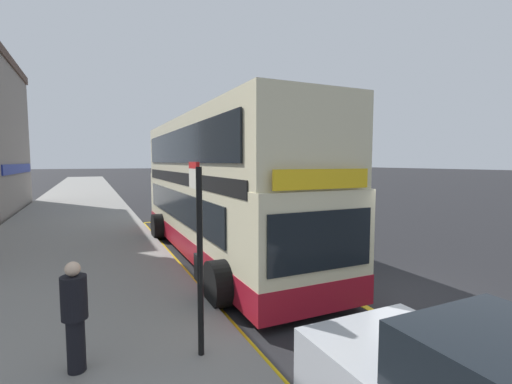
% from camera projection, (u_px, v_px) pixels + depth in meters
% --- Properties ---
extents(ground_plane, '(260.00, 260.00, 0.00)m').
position_uv_depth(ground_plane, '(156.00, 191.00, 36.82)').
color(ground_plane, black).
extents(pavement_near, '(6.00, 76.00, 0.14)m').
position_uv_depth(pavement_near, '(81.00, 193.00, 33.86)').
color(pavement_near, gray).
rests_on(pavement_near, ground).
extents(double_decker_bus, '(3.27, 11.34, 4.40)m').
position_uv_depth(double_decker_bus, '(219.00, 191.00, 11.47)').
color(double_decker_bus, beige).
rests_on(double_decker_bus, ground).
extents(bus_bay_markings, '(2.98, 14.89, 0.01)m').
position_uv_depth(bus_bay_markings, '(219.00, 255.00, 11.53)').
color(bus_bay_markings, gold).
rests_on(bus_bay_markings, ground).
extents(bus_stop_sign, '(0.09, 0.51, 2.89)m').
position_uv_depth(bus_stop_sign, '(198.00, 244.00, 5.26)').
color(bus_stop_sign, black).
rests_on(bus_stop_sign, pavement_near).
extents(parked_car_teal_distant, '(2.09, 4.20, 1.62)m').
position_uv_depth(parked_car_teal_distant, '(196.00, 181.00, 40.69)').
color(parked_car_teal_distant, '#196066').
rests_on(parked_car_teal_distant, ground).
extents(parked_car_maroon_across, '(2.09, 4.20, 1.62)m').
position_uv_depth(parked_car_maroon_across, '(188.00, 184.00, 34.93)').
color(parked_car_maroon_across, maroon).
rests_on(parked_car_maroon_across, ground).
extents(pedestrian_waiting_near_sign, '(0.34, 0.34, 1.55)m').
position_uv_depth(pedestrian_waiting_near_sign, '(75.00, 313.00, 4.84)').
color(pedestrian_waiting_near_sign, black).
rests_on(pedestrian_waiting_near_sign, pavement_near).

